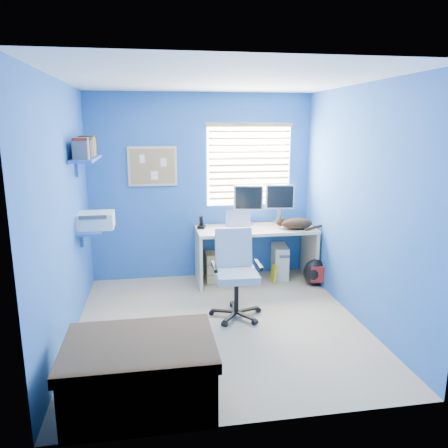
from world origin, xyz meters
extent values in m
cube|color=#B6A78C|center=(0.00, 0.00, 0.00)|extent=(3.00, 3.20, 0.00)
cube|color=white|center=(0.00, 0.00, 2.50)|extent=(3.00, 3.20, 0.00)
cube|color=blue|center=(0.00, 1.60, 1.25)|extent=(3.00, 0.01, 2.50)
cube|color=blue|center=(0.00, -1.60, 1.25)|extent=(3.00, 0.01, 2.50)
cube|color=blue|center=(-1.50, 0.00, 1.25)|extent=(0.01, 3.20, 2.50)
cube|color=blue|center=(1.50, 0.00, 1.25)|extent=(0.01, 3.20, 2.50)
cube|color=beige|center=(0.68, 1.26, 0.37)|extent=(1.58, 0.65, 0.74)
cube|color=silver|center=(0.41, 1.19, 0.85)|extent=(0.39, 0.34, 0.22)
cube|color=silver|center=(0.63, 1.51, 1.01)|extent=(0.42, 0.19, 0.54)
cube|color=silver|center=(1.08, 1.52, 1.01)|extent=(0.41, 0.17, 0.54)
cube|color=black|center=(-0.04, 1.35, 0.82)|extent=(0.12, 0.13, 0.17)
imported|color=#1B7F7B|center=(1.06, 1.46, 0.79)|extent=(0.10, 0.09, 0.10)
cylinder|color=silver|center=(1.30, 1.41, 0.78)|extent=(0.13, 0.13, 0.07)
ellipsoid|color=black|center=(1.20, 1.10, 0.81)|extent=(0.47, 0.37, 0.15)
cube|color=beige|center=(1.06, 1.36, 0.23)|extent=(0.25, 0.46, 0.45)
cube|color=tan|center=(0.19, 1.33, 0.20)|extent=(0.35, 0.28, 0.41)
cube|color=yellow|center=(0.92, 1.16, 0.12)|extent=(0.03, 0.17, 0.24)
ellipsoid|color=black|center=(1.42, 0.95, 0.18)|extent=(0.36, 0.31, 0.36)
cube|color=#4C3926|center=(-0.80, -1.24, 0.26)|extent=(1.08, 0.77, 0.52)
cylinder|color=black|center=(0.21, 0.16, 0.03)|extent=(0.57, 0.57, 0.06)
cylinder|color=black|center=(0.21, 0.16, 0.25)|extent=(0.05, 0.05, 0.38)
cube|color=#A0AFC8|center=(0.21, 0.16, 0.48)|extent=(0.47, 0.47, 0.08)
cube|color=#A0AFC8|center=(0.21, 0.38, 0.74)|extent=(0.41, 0.07, 0.43)
cube|color=white|center=(0.65, 1.59, 1.55)|extent=(1.15, 0.01, 1.10)
cube|color=tan|center=(0.65, 1.56, 1.55)|extent=(1.10, 0.03, 1.00)
cube|color=beige|center=(-0.65, 1.58, 1.55)|extent=(0.64, 0.02, 0.52)
cube|color=tan|center=(-0.65, 1.57, 1.55)|extent=(0.58, 0.01, 0.46)
cube|color=#315BB0|center=(-1.36, 0.75, 0.92)|extent=(0.26, 0.55, 0.03)
cube|color=silver|center=(-1.32, 0.75, 1.02)|extent=(0.42, 0.34, 0.18)
cube|color=#315BB0|center=(-1.37, 0.75, 1.72)|extent=(0.24, 0.90, 0.03)
cube|color=navy|center=(-1.38, 0.75, 1.84)|extent=(0.15, 0.80, 0.22)
camera|label=1|loc=(-0.66, -4.26, 2.09)|focal=35.00mm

